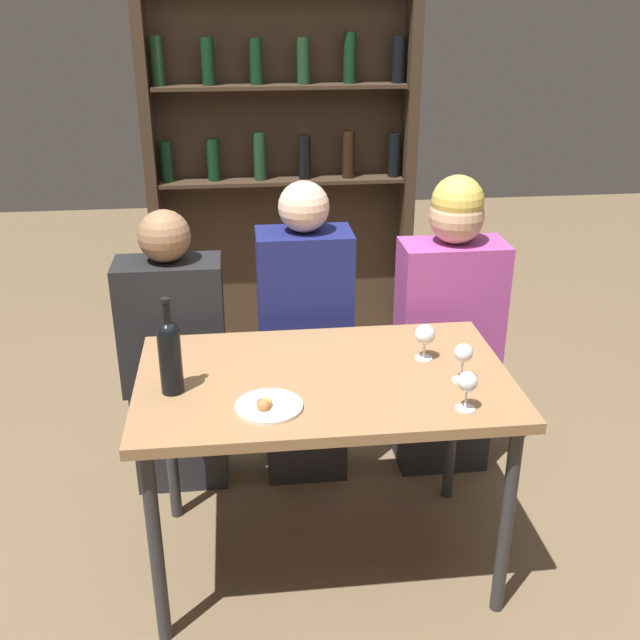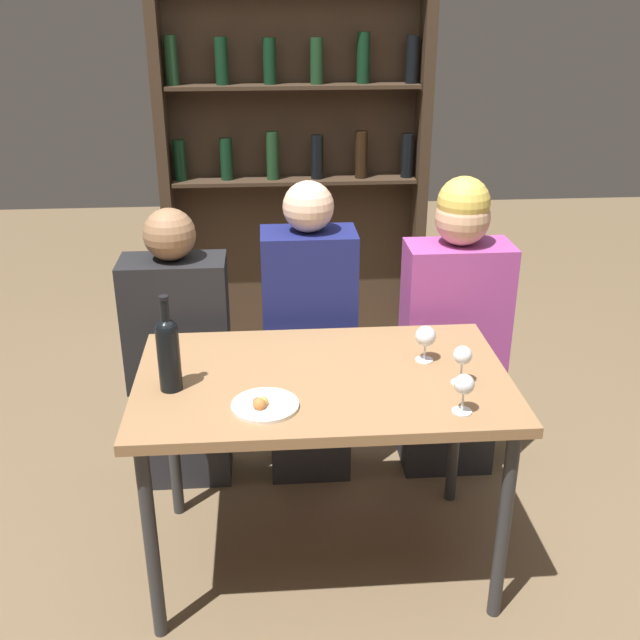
# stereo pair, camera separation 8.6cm
# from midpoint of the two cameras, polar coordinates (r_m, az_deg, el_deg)

# --- Properties ---
(ground_plane) EXTENTS (10.00, 10.00, 0.00)m
(ground_plane) POSITION_cam_midpoint_polar(r_m,az_deg,el_deg) (2.89, -0.63, -17.62)
(ground_plane) COLOR brown
(dining_table) EXTENTS (1.22, 0.74, 0.76)m
(dining_table) POSITION_cam_midpoint_polar(r_m,az_deg,el_deg) (2.49, -0.70, -5.75)
(dining_table) COLOR olive
(dining_table) RESTS_ON ground_plane
(wine_rack_wall) EXTENTS (1.47, 0.21, 2.22)m
(wine_rack_wall) POSITION_cam_midpoint_polar(r_m,az_deg,el_deg) (4.21, -3.59, 13.48)
(wine_rack_wall) COLOR #38281C
(wine_rack_wall) RESTS_ON ground_plane
(wine_bottle) EXTENTS (0.07, 0.07, 0.32)m
(wine_bottle) POSITION_cam_midpoint_polar(r_m,az_deg,el_deg) (2.35, -12.41, -2.46)
(wine_bottle) COLOR black
(wine_bottle) RESTS_ON dining_table
(wine_glass_0) EXTENTS (0.07, 0.07, 0.13)m
(wine_glass_0) POSITION_cam_midpoint_polar(r_m,az_deg,el_deg) (2.54, 7.04, -1.17)
(wine_glass_0) COLOR silver
(wine_glass_0) RESTS_ON dining_table
(wine_glass_1) EXTENTS (0.06, 0.06, 0.13)m
(wine_glass_1) POSITION_cam_midpoint_polar(r_m,az_deg,el_deg) (2.41, 9.87, -2.62)
(wine_glass_1) COLOR silver
(wine_glass_1) RESTS_ON dining_table
(wine_glass_2) EXTENTS (0.06, 0.06, 0.12)m
(wine_glass_2) POSITION_cam_midpoint_polar(r_m,az_deg,el_deg) (2.26, 10.09, -4.78)
(wine_glass_2) COLOR silver
(wine_glass_2) RESTS_ON dining_table
(food_plate_0) EXTENTS (0.21, 0.21, 0.04)m
(food_plate_0) POSITION_cam_midpoint_polar(r_m,az_deg,el_deg) (2.27, -5.08, -6.55)
(food_plate_0) COLOR silver
(food_plate_0) RESTS_ON dining_table
(seated_person_left) EXTENTS (0.41, 0.22, 1.17)m
(seated_person_left) POSITION_cam_midpoint_polar(r_m,az_deg,el_deg) (3.06, -11.77, -3.17)
(seated_person_left) COLOR #26262B
(seated_person_left) RESTS_ON ground_plane
(seated_person_center) EXTENTS (0.37, 0.22, 1.27)m
(seated_person_center) POSITION_cam_midpoint_polar(r_m,az_deg,el_deg) (3.02, -1.97, -1.87)
(seated_person_center) COLOR #26262B
(seated_person_center) RESTS_ON ground_plane
(seated_person_right) EXTENTS (0.42, 0.22, 1.27)m
(seated_person_right) POSITION_cam_midpoint_polar(r_m,az_deg,el_deg) (3.11, 8.93, -0.95)
(seated_person_right) COLOR #26262B
(seated_person_right) RESTS_ON ground_plane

